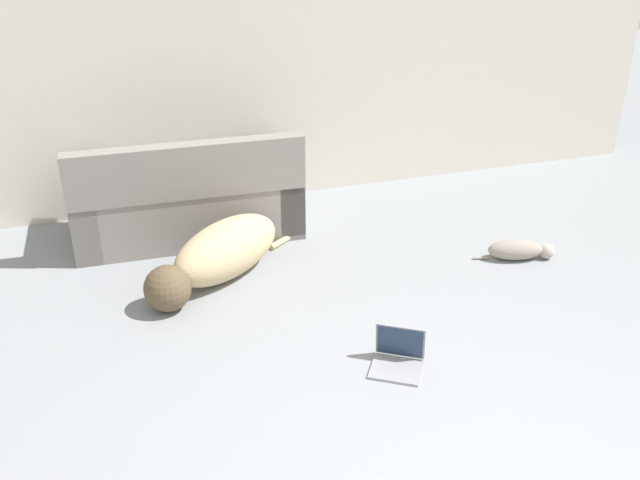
% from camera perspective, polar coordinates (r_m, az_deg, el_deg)
% --- Properties ---
extents(wall_back, '(7.36, 0.06, 2.72)m').
position_cam_1_polar(wall_back, '(6.19, -3.86, 15.40)').
color(wall_back, beige).
rests_on(wall_back, ground_plane).
extents(couch, '(1.79, 0.83, 0.87)m').
position_cam_1_polar(couch, '(5.79, -10.56, 3.04)').
color(couch, gray).
rests_on(couch, ground_plane).
extents(dog, '(1.30, 1.01, 0.42)m').
position_cam_1_polar(dog, '(5.11, -8.16, -1.20)').
color(dog, tan).
rests_on(dog, ground_plane).
extents(cat, '(0.61, 0.28, 0.16)m').
position_cam_1_polar(cat, '(5.61, 15.63, -0.77)').
color(cat, gray).
rests_on(cat, ground_plane).
extents(laptop_open, '(0.39, 0.39, 0.24)m').
position_cam_1_polar(laptop_open, '(4.29, 6.29, -8.99)').
color(laptop_open, gray).
rests_on(laptop_open, ground_plane).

